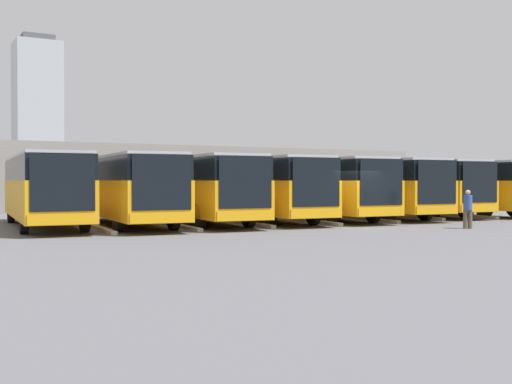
# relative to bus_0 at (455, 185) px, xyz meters

# --- Properties ---
(ground_plane) EXTENTS (600.00, 600.00, 0.00)m
(ground_plane) POSITION_rel_bus_0_xyz_m (12.12, 5.62, -1.78)
(ground_plane) COLOR #5B5B60
(bus_0) EXTENTS (3.41, 12.07, 3.18)m
(bus_0) POSITION_rel_bus_0_xyz_m (0.00, 0.00, 0.00)
(bus_0) COLOR orange
(bus_0) RESTS_ON ground_plane
(curb_divider_0) EXTENTS (0.69, 6.44, 0.15)m
(curb_divider_0) POSITION_rel_bus_0_xyz_m (1.73, 1.76, -1.70)
(curb_divider_0) COLOR #B2B2AD
(curb_divider_0) RESTS_ON ground_plane
(bus_1) EXTENTS (3.41, 12.07, 3.18)m
(bus_1) POSITION_rel_bus_0_xyz_m (3.46, -0.42, 0.00)
(bus_1) COLOR orange
(bus_1) RESTS_ON ground_plane
(curb_divider_1) EXTENTS (0.69, 6.44, 0.15)m
(curb_divider_1) POSITION_rel_bus_0_xyz_m (5.19, 1.35, -1.70)
(curb_divider_1) COLOR #B2B2AD
(curb_divider_1) RESTS_ON ground_plane
(bus_2) EXTENTS (3.41, 12.07, 3.18)m
(bus_2) POSITION_rel_bus_0_xyz_m (6.93, 0.11, 0.00)
(bus_2) COLOR orange
(bus_2) RESTS_ON ground_plane
(curb_divider_2) EXTENTS (0.69, 6.44, 0.15)m
(curb_divider_2) POSITION_rel_bus_0_xyz_m (8.66, 1.88, -1.70)
(curb_divider_2) COLOR #B2B2AD
(curb_divider_2) RESTS_ON ground_plane
(bus_3) EXTENTS (3.41, 12.07, 3.18)m
(bus_3) POSITION_rel_bus_0_xyz_m (10.39, 0.20, 0.00)
(bus_3) COLOR orange
(bus_3) RESTS_ON ground_plane
(curb_divider_3) EXTENTS (0.69, 6.44, 0.15)m
(curb_divider_3) POSITION_rel_bus_0_xyz_m (12.12, 1.96, -1.70)
(curb_divider_3) COLOR #B2B2AD
(curb_divider_3) RESTS_ON ground_plane
(bus_4) EXTENTS (3.41, 12.07, 3.18)m
(bus_4) POSITION_rel_bus_0_xyz_m (13.86, 0.11, 0.00)
(bus_4) COLOR orange
(bus_4) RESTS_ON ground_plane
(curb_divider_4) EXTENTS (0.69, 6.44, 0.15)m
(curb_divider_4) POSITION_rel_bus_0_xyz_m (15.59, 1.88, -1.70)
(curb_divider_4) COLOR #B2B2AD
(curb_divider_4) RESTS_ON ground_plane
(bus_5) EXTENTS (3.41, 12.07, 3.18)m
(bus_5) POSITION_rel_bus_0_xyz_m (17.32, 0.23, 0.00)
(bus_5) COLOR orange
(bus_5) RESTS_ON ground_plane
(curb_divider_5) EXTENTS (0.69, 6.44, 0.15)m
(curb_divider_5) POSITION_rel_bus_0_xyz_m (19.05, 2.00, -1.70)
(curb_divider_5) COLOR #B2B2AD
(curb_divider_5) RESTS_ON ground_plane
(bus_6) EXTENTS (3.41, 12.07, 3.18)m
(bus_6) POSITION_rel_bus_0_xyz_m (20.78, 0.11, 0.00)
(bus_6) COLOR orange
(bus_6) RESTS_ON ground_plane
(curb_divider_6) EXTENTS (0.69, 6.44, 0.15)m
(curb_divider_6) POSITION_rel_bus_0_xyz_m (22.52, 1.88, -1.70)
(curb_divider_6) COLOR #B2B2AD
(curb_divider_6) RESTS_ON ground_plane
(bus_7) EXTENTS (3.41, 12.07, 3.18)m
(bus_7) POSITION_rel_bus_0_xyz_m (24.25, -0.69, 0.00)
(bus_7) COLOR orange
(bus_7) RESTS_ON ground_plane
(pedestrian) EXTENTS (0.51, 0.51, 1.66)m
(pedestrian) POSITION_rel_bus_0_xyz_m (8.43, 8.95, -0.88)
(pedestrian) COLOR brown
(pedestrian) RESTS_ON ground_plane
(station_building) EXTENTS (41.35, 14.66, 4.63)m
(station_building) POSITION_rel_bus_0_xyz_m (12.12, -19.89, 0.56)
(station_building) COLOR gray
(station_building) RESTS_ON ground_plane
(office_tower) EXTENTS (16.08, 16.08, 55.45)m
(office_tower) POSITION_rel_bus_0_xyz_m (-12.76, -217.45, 25.35)
(office_tower) COLOR #ADB2B7
(office_tower) RESTS_ON ground_plane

